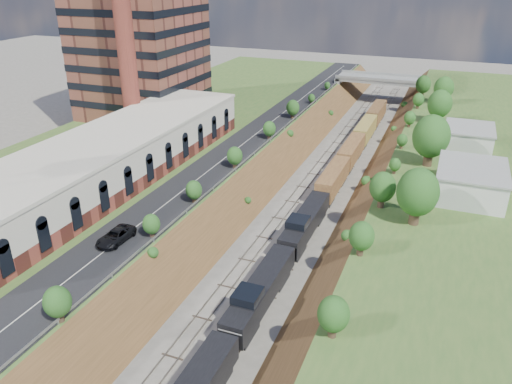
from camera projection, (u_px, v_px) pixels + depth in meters
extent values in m
cube|color=#3B6127|center=(161.00, 146.00, 98.82)|extent=(44.00, 180.00, 5.00)
cube|color=brown|center=(265.00, 174.00, 92.44)|extent=(10.00, 180.00, 10.00)
cube|color=brown|center=(385.00, 192.00, 85.03)|extent=(10.00, 180.00, 10.00)
cube|color=gray|center=(308.00, 180.00, 89.57)|extent=(1.58, 180.00, 0.18)
cube|color=gray|center=(337.00, 184.00, 87.82)|extent=(1.58, 180.00, 0.18)
cube|color=black|center=(242.00, 145.00, 91.86)|extent=(8.00, 180.00, 0.10)
cube|color=#99999E|center=(263.00, 145.00, 90.27)|extent=(0.06, 171.00, 0.30)
cube|color=brown|center=(112.00, 172.00, 77.04)|extent=(14.00, 62.00, 2.20)
cube|color=beige|center=(109.00, 152.00, 75.70)|extent=(14.00, 62.00, 4.30)
cube|color=beige|center=(107.00, 137.00, 74.70)|extent=(14.30, 62.30, 0.50)
cube|color=brown|center=(137.00, 9.00, 102.50)|extent=(22.00, 22.00, 44.00)
cylinder|color=brown|center=(124.00, 29.00, 87.11)|extent=(3.20, 3.20, 40.00)
cube|color=gray|center=(339.00, 87.00, 143.73)|extent=(1.50, 8.00, 6.20)
cube|color=gray|center=(422.00, 94.00, 135.98)|extent=(1.50, 8.00, 6.20)
cube|color=gray|center=(381.00, 80.00, 138.57)|extent=(24.00, 8.00, 1.00)
cube|color=gray|center=(379.00, 80.00, 134.85)|extent=(24.00, 0.30, 0.80)
cube|color=gray|center=(383.00, 74.00, 141.61)|extent=(24.00, 0.30, 0.80)
cube|color=silver|center=(471.00, 182.00, 71.15)|extent=(9.00, 12.00, 4.00)
cube|color=silver|center=(468.00, 138.00, 90.00)|extent=(8.00, 10.00, 3.60)
cylinder|color=#473323|center=(414.00, 215.00, 63.49)|extent=(1.30, 1.30, 2.62)
ellipsoid|color=#26511C|center=(418.00, 192.00, 62.18)|extent=(5.25, 5.25, 6.30)
cylinder|color=#473323|center=(133.00, 252.00, 56.57)|extent=(0.66, 0.66, 1.22)
ellipsoid|color=#26511C|center=(132.00, 241.00, 55.96)|extent=(2.45, 2.45, 2.94)
cube|color=black|center=(261.00, 291.00, 55.61)|extent=(2.75, 16.51, 2.55)
cube|color=black|center=(305.00, 222.00, 70.41)|extent=(2.75, 16.51, 2.55)
cube|color=brown|center=(359.00, 139.00, 103.02)|extent=(2.75, 59.03, 3.30)
imported|color=black|center=(116.00, 236.00, 59.34)|extent=(2.71, 5.55, 1.52)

